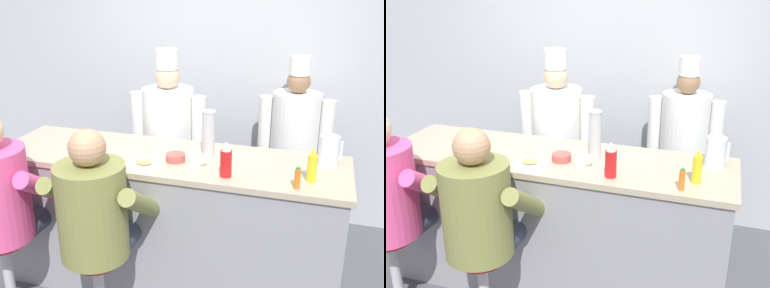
% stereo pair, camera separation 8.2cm
% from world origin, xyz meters
% --- Properties ---
extents(wall_back, '(10.00, 0.06, 2.70)m').
position_xyz_m(wall_back, '(0.00, 1.70, 1.35)').
color(wall_back, '#B2B7BC').
rests_on(wall_back, ground_plane).
extents(diner_counter, '(2.45, 0.70, 1.04)m').
position_xyz_m(diner_counter, '(0.00, 0.35, 0.52)').
color(diner_counter, gray).
rests_on(diner_counter, ground_plane).
extents(ketchup_bottle_red, '(0.07, 0.07, 0.23)m').
position_xyz_m(ketchup_bottle_red, '(0.46, 0.13, 1.15)').
color(ketchup_bottle_red, red).
rests_on(ketchup_bottle_red, diner_counter).
extents(mustard_bottle_yellow, '(0.06, 0.06, 0.21)m').
position_xyz_m(mustard_bottle_yellow, '(0.97, 0.21, 1.14)').
color(mustard_bottle_yellow, yellow).
rests_on(mustard_bottle_yellow, diner_counter).
extents(hot_sauce_bottle_orange, '(0.04, 0.04, 0.13)m').
position_xyz_m(hot_sauce_bottle_orange, '(0.89, 0.09, 1.11)').
color(hot_sauce_bottle_orange, orange).
rests_on(hot_sauce_bottle_orange, diner_counter).
extents(water_pitcher_clear, '(0.15, 0.13, 0.20)m').
position_xyz_m(water_pitcher_clear, '(1.06, 0.51, 1.14)').
color(water_pitcher_clear, silver).
rests_on(water_pitcher_clear, diner_counter).
extents(breakfast_plate, '(0.25, 0.25, 0.05)m').
position_xyz_m(breakfast_plate, '(-0.09, 0.13, 1.06)').
color(breakfast_plate, white).
rests_on(breakfast_plate, diner_counter).
extents(cereal_bowl, '(0.13, 0.13, 0.05)m').
position_xyz_m(cereal_bowl, '(0.08, 0.28, 1.07)').
color(cereal_bowl, '#B24C47').
rests_on(cereal_bowl, diner_counter).
extents(coffee_mug_white, '(0.12, 0.08, 0.09)m').
position_xyz_m(coffee_mug_white, '(0.23, 0.24, 1.09)').
color(coffee_mug_white, white).
rests_on(coffee_mug_white, diner_counter).
extents(cup_stack_steel, '(0.09, 0.09, 0.33)m').
position_xyz_m(cup_stack_steel, '(0.27, 0.43, 1.21)').
color(cup_stack_steel, '#B7BABF').
rests_on(cup_stack_steel, diner_counter).
extents(diner_seated_pink, '(0.66, 0.65, 1.44)m').
position_xyz_m(diner_seated_pink, '(-0.95, -0.23, 0.88)').
color(diner_seated_pink, '#B2B5BA').
rests_on(diner_seated_pink, ground_plane).
extents(diner_seated_olive, '(0.64, 0.63, 1.41)m').
position_xyz_m(diner_seated_olive, '(-0.26, -0.23, 0.86)').
color(diner_seated_olive, '#B2B5BA').
rests_on(diner_seated_olive, ground_plane).
extents(cook_in_whites_near, '(0.66, 0.42, 1.68)m').
position_xyz_m(cook_in_whites_near, '(-0.23, 1.01, 0.92)').
color(cook_in_whites_near, '#232328').
rests_on(cook_in_whites_near, ground_plane).
extents(cook_in_whites_far, '(0.63, 0.40, 1.61)m').
position_xyz_m(cook_in_whites_far, '(0.78, 1.39, 0.88)').
color(cook_in_whites_far, '#232328').
rests_on(cook_in_whites_far, ground_plane).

